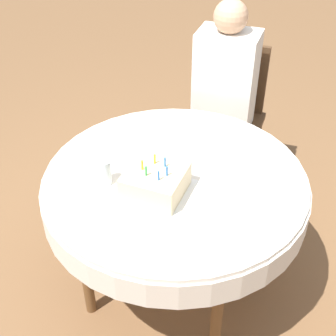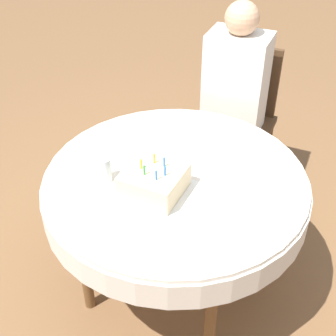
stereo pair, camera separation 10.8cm
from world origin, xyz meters
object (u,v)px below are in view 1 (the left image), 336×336
object	(u,v)px
birthday_cake	(155,182)
drinking_glass	(104,172)
person	(224,88)
chair	(225,114)

from	to	relation	value
birthday_cake	drinking_glass	bearing A→B (deg)	-174.22
person	drinking_glass	size ratio (longest dim) A/B	10.54
person	birthday_cake	world-z (taller)	person
person	drinking_glass	world-z (taller)	person
person	drinking_glass	distance (m)	1.01
chair	drinking_glass	size ratio (longest dim) A/B	7.85
birthday_cake	drinking_glass	size ratio (longest dim) A/B	2.00
drinking_glass	chair	bearing A→B (deg)	77.75
chair	birthday_cake	distance (m)	1.08
chair	person	bearing A→B (deg)	-90.00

